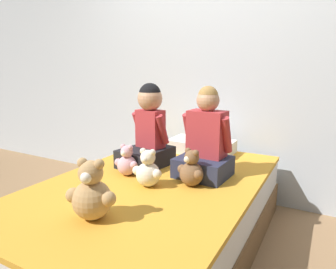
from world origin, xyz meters
TOP-DOWN VIEW (x-y plane):
  - ground_plane at (0.00, 0.00)m, footprint 14.00×14.00m
  - wall_behind_bed at (0.00, 1.14)m, footprint 8.00×0.06m
  - bed at (0.00, 0.00)m, footprint 1.30×2.02m
  - child_on_left at (-0.22, 0.28)m, footprint 0.35×0.44m
  - child_on_right at (0.25, 0.28)m, footprint 0.36×0.33m
  - teddy_bear_held_by_left_child at (-0.22, 0.01)m, footprint 0.19×0.14m
  - teddy_bear_held_by_right_child at (0.25, 0.05)m, footprint 0.19×0.15m
  - teddy_bear_between_children at (0.01, -0.09)m, footprint 0.21×0.16m
  - teddy_bear_at_foot_of_bed at (0.00, -0.58)m, footprint 0.26×0.20m
  - pillow_at_headboard at (0.00, 0.82)m, footprint 0.57×0.32m

SIDE VIEW (x-z plane):
  - ground_plane at x=0.00m, z-range 0.00..0.00m
  - bed at x=0.00m, z-range 0.00..0.49m
  - pillow_at_headboard at x=0.00m, z-range 0.49..0.60m
  - teddy_bear_held_by_left_child at x=-0.22m, z-range 0.47..0.70m
  - teddy_bear_held_by_right_child at x=0.25m, z-range 0.47..0.72m
  - teddy_bear_between_children at x=0.01m, z-range 0.47..0.72m
  - teddy_bear_at_foot_of_bed at x=0.00m, z-range 0.47..0.78m
  - child_on_right at x=0.25m, z-range 0.43..1.05m
  - child_on_left at x=-0.22m, z-range 0.44..1.07m
  - wall_behind_bed at x=0.00m, z-range 0.00..2.50m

